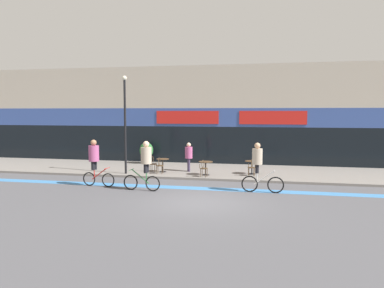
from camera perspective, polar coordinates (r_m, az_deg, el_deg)
ground_plane at (r=14.66m, az=1.33°, el=-8.87°), size 120.00×120.00×0.00m
sidewalk_slab at (r=21.68m, az=4.80°, el=-4.18°), size 40.00×5.50×0.12m
storefront_facade at (r=26.09m, az=6.11°, el=4.34°), size 40.00×4.06×6.48m
bike_lane_stripe at (r=17.12m, az=2.89°, el=-6.83°), size 36.00×0.70×0.01m
bistro_table_0 at (r=21.03m, az=-4.49°, el=-2.83°), size 0.70×0.70×0.75m
bistro_table_1 at (r=19.98m, az=2.10°, el=-3.26°), size 0.76×0.76×0.73m
bistro_table_2 at (r=20.52m, az=9.12°, el=-3.12°), size 0.75×0.75×0.72m
cafe_chair_0_near at (r=20.44m, az=-4.96°, el=-3.11°), size 0.42×0.59×0.90m
cafe_chair_0_side at (r=21.22m, az=-6.11°, el=-2.82°), size 0.59×0.43×0.90m
cafe_chair_1_near at (r=19.38m, az=1.76°, el=-3.54°), size 0.45×0.60×0.90m
cafe_chair_2_near at (r=19.90m, az=9.07°, el=-3.37°), size 0.45×0.60×0.90m
planter_pot at (r=24.55m, az=-6.97°, el=-1.18°), size 0.88×0.88×1.39m
lamp_post at (r=20.58m, az=-10.17°, el=3.98°), size 0.26×0.26×5.30m
cyclist_0 at (r=16.41m, az=10.13°, el=-3.03°), size 1.82×0.48×2.17m
cyclist_1 at (r=16.61m, az=-7.15°, el=-2.64°), size 1.74×0.54×2.21m
cyclist_2 at (r=18.09m, az=-14.61°, el=-2.11°), size 1.65×0.56×2.19m
pedestrian_near_end at (r=21.14m, az=-0.50°, el=-1.58°), size 0.52×0.52×1.63m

